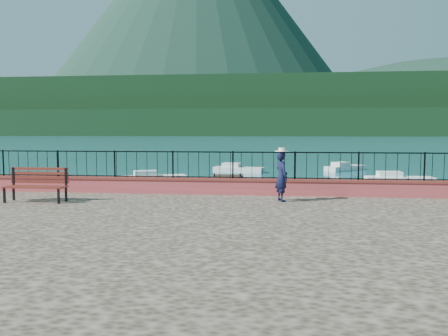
% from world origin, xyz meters
% --- Properties ---
extents(ground, '(2000.00, 2000.00, 0.00)m').
position_xyz_m(ground, '(0.00, 0.00, 0.00)').
color(ground, '#19596B').
rests_on(ground, ground).
extents(promenade, '(30.00, 20.00, 1.20)m').
position_xyz_m(promenade, '(0.00, -6.00, 0.60)').
color(promenade, '#332821').
rests_on(promenade, ground).
extents(parapet, '(28.00, 0.46, 0.58)m').
position_xyz_m(parapet, '(0.00, 3.70, 1.49)').
color(parapet, '#BA434E').
rests_on(parapet, promenade).
extents(railing, '(27.00, 0.05, 0.95)m').
position_xyz_m(railing, '(0.00, 3.70, 2.25)').
color(railing, black).
rests_on(railing, parapet).
extents(dock, '(2.00, 16.00, 0.30)m').
position_xyz_m(dock, '(-2.00, 12.00, 0.15)').
color(dock, '#2D231C').
rests_on(dock, ground).
extents(far_forest, '(900.00, 60.00, 18.00)m').
position_xyz_m(far_forest, '(0.00, 300.00, 9.00)').
color(far_forest, black).
rests_on(far_forest, ground).
extents(foothills, '(900.00, 120.00, 44.00)m').
position_xyz_m(foothills, '(0.00, 360.00, 22.00)').
color(foothills, black).
rests_on(foothills, ground).
extents(volcano, '(560.00, 560.00, 380.00)m').
position_xyz_m(volcano, '(-120.00, 700.00, 190.00)').
color(volcano, '#142D23').
rests_on(volcano, ground).
extents(park_bench, '(1.98, 0.64, 1.10)m').
position_xyz_m(park_bench, '(-6.46, 1.34, 1.52)').
color(park_bench, black).
rests_on(park_bench, promenade).
extents(person, '(0.59, 0.70, 1.63)m').
position_xyz_m(person, '(1.41, 2.34, 2.01)').
color(person, black).
rests_on(person, promenade).
extents(hat, '(0.44, 0.44, 0.12)m').
position_xyz_m(hat, '(1.41, 2.34, 2.89)').
color(hat, white).
rests_on(hat, person).
extents(boat_0, '(3.95, 1.95, 0.80)m').
position_xyz_m(boat_0, '(-4.32, 10.12, 0.40)').
color(boat_0, silver).
rests_on(boat_0, ground).
extents(boat_1, '(4.28, 2.03, 0.80)m').
position_xyz_m(boat_1, '(5.05, 9.93, 0.40)').
color(boat_1, silver).
rests_on(boat_1, ground).
extents(boat_2, '(4.37, 1.36, 0.80)m').
position_xyz_m(boat_2, '(9.59, 18.32, 0.40)').
color(boat_2, white).
rests_on(boat_2, ground).
extents(boat_3, '(4.47, 2.87, 0.80)m').
position_xyz_m(boat_3, '(-6.94, 17.32, 0.40)').
color(boat_3, silver).
rests_on(boat_3, ground).
extents(boat_4, '(4.41, 2.19, 0.80)m').
position_xyz_m(boat_4, '(-1.73, 24.96, 0.40)').
color(boat_4, silver).
rests_on(boat_4, ground).
extents(boat_5, '(3.93, 3.69, 0.80)m').
position_xyz_m(boat_5, '(7.52, 27.43, 0.40)').
color(boat_5, silver).
rests_on(boat_5, ground).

